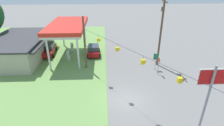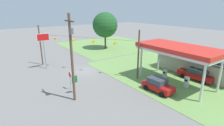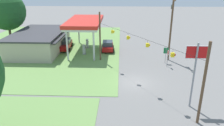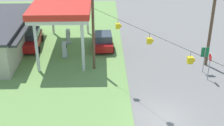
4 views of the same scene
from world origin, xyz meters
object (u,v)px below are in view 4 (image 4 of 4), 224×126
stop_sign_roadside (210,61)px  car_at_pumps_rear (31,39)px  car_at_pumps_front (103,41)px  route_sign (205,55)px  gas_station_canopy (64,4)px  fuel_pump_near (65,50)px  fuel_pump_far (68,37)px  utility_pole_main (214,8)px

stop_sign_roadside → car_at_pumps_rear: bearing=-115.1°
car_at_pumps_front → route_sign: (-5.60, -9.02, 0.79)m
gas_station_canopy → route_sign: (-5.43, -12.89, -3.28)m
stop_sign_roadside → route_sign: bearing=180.0°
route_sign → fuel_pump_near: bearing=74.3°
fuel_pump_far → route_sign: size_ratio=0.68×
car_at_pumps_front → car_at_pumps_rear: bearing=81.7°
car_at_pumps_rear → car_at_pumps_front: bearing=80.5°
fuel_pump_far → car_at_pumps_front: 4.20m
fuel_pump_near → route_sign: bearing=-105.7°
gas_station_canopy → stop_sign_roadside: 14.95m
car_at_pumps_front → utility_pole_main: (-4.11, -9.74, 4.62)m
gas_station_canopy → utility_pole_main: utility_pole_main is taller
car_at_pumps_rear → route_sign: (-6.40, -16.76, 0.79)m
route_sign → utility_pole_main: bearing=-26.1°
gas_station_canopy → fuel_pump_near: (-1.80, -0.00, -4.22)m
utility_pole_main → car_at_pumps_front: bearing=67.1°
gas_station_canopy → utility_pole_main: (-3.95, -13.62, 0.54)m
gas_station_canopy → utility_pole_main: 14.19m
car_at_pumps_front → route_sign: 10.64m
fuel_pump_near → car_at_pumps_rear: car_at_pumps_rear is taller
utility_pole_main → gas_station_canopy: bearing=73.8°
utility_pole_main → stop_sign_roadside: bearing=166.0°
gas_station_canopy → route_sign: size_ratio=4.65×
car_at_pumps_rear → route_sign: size_ratio=2.21×
fuel_pump_far → utility_pole_main: utility_pole_main is taller
stop_sign_roadside → utility_pole_main: 4.79m
stop_sign_roadside → route_sign: 1.45m
fuel_pump_near → stop_sign_roadside: bearing=-111.5°
fuel_pump_far → stop_sign_roadside: (-8.67, -12.89, 1.04)m
fuel_pump_near → car_at_pumps_front: car_at_pumps_front is taller
gas_station_canopy → fuel_pump_far: size_ratio=6.86×
car_at_pumps_rear → route_sign: 17.96m
fuel_pump_near → route_sign: (-3.63, -12.89, 0.94)m
route_sign → utility_pole_main: utility_pole_main is taller
car_at_pumps_rear → utility_pole_main: size_ratio=0.54×
fuel_pump_near → utility_pole_main: 14.58m
fuel_pump_far → fuel_pump_near: bearing=180.0°
gas_station_canopy → car_at_pumps_front: size_ratio=2.71×
fuel_pump_near → route_sign: 13.42m
car_at_pumps_front → utility_pole_main: 11.54m
gas_station_canopy → car_at_pumps_front: 5.62m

